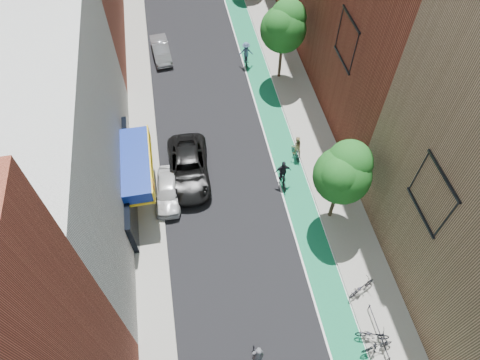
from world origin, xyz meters
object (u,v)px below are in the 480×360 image
cyclist_lane_near (296,149)px  parked_car_white (168,191)px  parked_car_black (188,168)px  parked_car_silver (161,50)px  cyclist_lead (258,358)px  cyclist_lane_far (246,55)px  cyclist_lane_mid (283,176)px

cyclist_lane_near → parked_car_white: bearing=5.2°
parked_car_black → cyclist_lane_near: (7.70, 0.33, -0.01)m
parked_car_white → parked_car_silver: (0.66, 15.20, -0.02)m
parked_car_silver → parked_car_white: bearing=-97.2°
cyclist_lead → cyclist_lane_far: size_ratio=1.02×
cyclist_lane_mid → cyclist_lane_far: 13.02m
cyclist_lane_far → parked_car_white: bearing=64.8°
parked_car_white → cyclist_lead: 12.00m
cyclist_lead → cyclist_lane_mid: (4.11, 11.16, 0.05)m
parked_car_white → cyclist_lane_near: bearing=17.2°
cyclist_lane_mid → cyclist_lane_far: size_ratio=1.01×
cyclist_lead → cyclist_lane_far: (4.11, 24.19, 0.22)m
parked_car_black → cyclist_lead: 13.15m
parked_car_silver → parked_car_black: bearing=-90.9°
cyclist_lead → cyclist_lane_mid: cyclist_lead is taller
cyclist_lead → cyclist_lane_mid: 11.90m
parked_car_white → cyclist_lead: cyclist_lead is taller
cyclist_lane_far → cyclist_lane_mid: bearing=96.1°
parked_car_black → parked_car_silver: bearing=96.8°
cyclist_lane_mid → parked_car_silver: bearing=-63.9°
parked_car_black → cyclist_lane_mid: 6.46m
cyclist_lead → cyclist_lane_near: cyclist_lead is taller
cyclist_lane_far → cyclist_lane_near: bearing=103.9°
parked_car_silver → cyclist_lane_near: bearing=-61.9°
cyclist_lane_far → cyclist_lead: bearing=86.4°
parked_car_silver → cyclist_lane_near: size_ratio=2.10×
cyclist_lead → cyclist_lane_mid: size_ratio=1.01×
parked_car_silver → cyclist_lane_far: cyclist_lane_far is taller
parked_car_white → parked_car_silver: parked_car_white is taller
cyclist_lead → parked_car_black: bearing=-85.8°
parked_car_black → cyclist_lane_mid: cyclist_lane_mid is taller
cyclist_lead → parked_car_white: bearing=-77.2°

